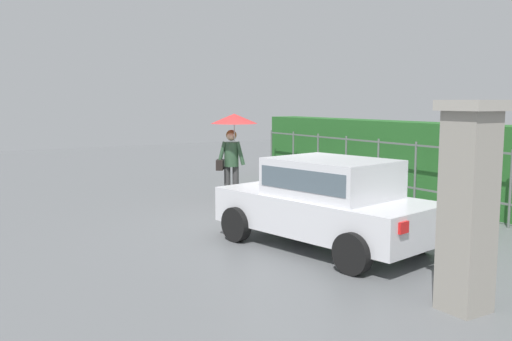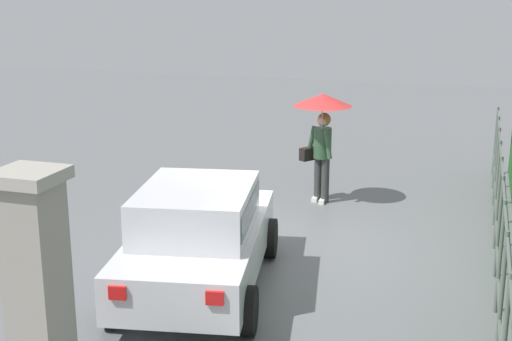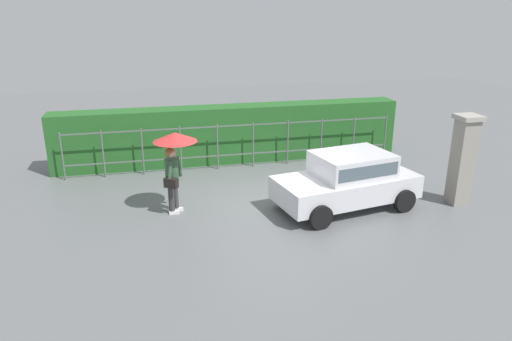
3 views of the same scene
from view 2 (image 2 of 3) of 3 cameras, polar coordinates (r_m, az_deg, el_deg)
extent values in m
plane|color=slate|center=(11.31, 2.27, -6.19)|extent=(40.00, 40.00, 0.00)
cube|color=silver|center=(9.69, -4.57, -6.23)|extent=(3.94, 2.29, 0.60)
cube|color=silver|center=(9.35, -4.83, -3.12)|extent=(2.13, 1.77, 0.60)
cube|color=#4C5B66|center=(9.34, -4.83, -3.01)|extent=(1.99, 1.76, 0.33)
cylinder|color=black|center=(11.11, -7.51, -5.05)|extent=(0.62, 0.29, 0.60)
cylinder|color=black|center=(10.82, 1.17, -5.47)|extent=(0.62, 0.29, 0.60)
cylinder|color=black|center=(8.90, -11.57, -10.44)|extent=(0.62, 0.29, 0.60)
cylinder|color=black|center=(8.54, -0.61, -11.25)|extent=(0.62, 0.29, 0.60)
cube|color=red|center=(8.11, -11.13, -9.66)|extent=(0.10, 0.21, 0.16)
cube|color=red|center=(7.85, -3.35, -10.24)|extent=(0.10, 0.21, 0.16)
cylinder|color=#333333|center=(13.48, 5.62, -0.83)|extent=(0.15, 0.15, 0.86)
cylinder|color=#333333|center=(13.62, 5.04, -0.66)|extent=(0.15, 0.15, 0.86)
cube|color=white|center=(13.55, 5.39, -2.47)|extent=(0.26, 0.10, 0.08)
cube|color=white|center=(13.69, 4.82, -2.27)|extent=(0.26, 0.10, 0.08)
cylinder|color=#2D4C33|center=(13.38, 5.40, 2.23)|extent=(0.34, 0.34, 0.58)
sphere|color=#DBAD89|center=(13.29, 5.44, 4.04)|extent=(0.22, 0.22, 0.22)
sphere|color=olive|center=(13.31, 5.54, 4.13)|extent=(0.25, 0.25, 0.25)
cylinder|color=#2D4C33|center=(13.16, 5.81, 2.14)|extent=(0.20, 0.24, 0.56)
cylinder|color=#2D4C33|center=(13.48, 4.51, 2.46)|extent=(0.20, 0.24, 0.56)
cylinder|color=#B2B2B7|center=(13.18, 5.36, 3.57)|extent=(0.02, 0.02, 0.77)
cone|color=red|center=(13.10, 5.41, 5.72)|extent=(1.09, 1.09, 0.23)
cube|color=black|center=(13.54, 4.25, 1.36)|extent=(0.37, 0.32, 0.24)
cube|color=gray|center=(7.15, -17.17, -9.83)|extent=(0.48, 0.48, 2.30)
cube|color=#9E998E|center=(6.75, -17.95, -0.43)|extent=(0.60, 0.60, 0.12)
cylinder|color=#59605B|center=(16.21, 18.78, 2.27)|extent=(0.05, 0.05, 1.50)
cylinder|color=#59605B|center=(15.05, 18.82, 1.35)|extent=(0.05, 0.05, 1.50)
cylinder|color=#59605B|center=(13.91, 18.86, 0.27)|extent=(0.05, 0.05, 1.50)
cylinder|color=#59605B|center=(12.76, 18.91, -1.00)|extent=(0.05, 0.05, 1.50)
cylinder|color=#59605B|center=(11.63, 18.97, -2.51)|extent=(0.05, 0.05, 1.50)
cylinder|color=#59605B|center=(10.50, 19.04, -4.35)|extent=(0.05, 0.05, 1.50)
cylinder|color=#59605B|center=(9.39, 19.13, -6.64)|extent=(0.05, 0.05, 1.50)
cylinder|color=#59605B|center=(8.29, 19.24, -9.53)|extent=(0.05, 0.05, 1.50)
cube|color=#59605B|center=(10.88, 19.30, -0.03)|extent=(10.63, 0.03, 0.04)
cube|color=#59605B|center=(11.15, 18.87, -4.85)|extent=(10.63, 0.03, 0.04)
camera|label=1|loc=(9.41, -63.10, -3.50)|focal=39.30mm
camera|label=3|loc=(19.42, -30.51, 15.74)|focal=33.24mm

